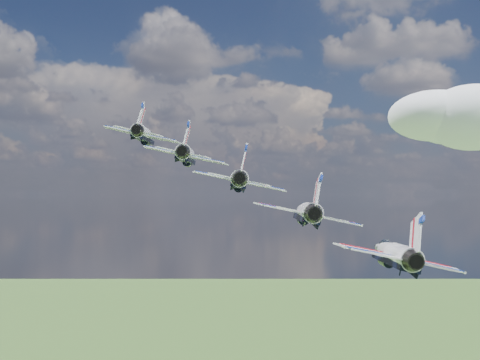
# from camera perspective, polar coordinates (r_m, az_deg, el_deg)

# --- Properties ---
(cloud_far) EXTENTS (63.52, 49.91, 24.95)m
(cloud_far) POSITION_cam_1_polar(r_m,az_deg,el_deg) (298.96, 17.73, 5.85)
(cloud_far) COLOR white
(jet_0) EXTENTS (12.53, 16.32, 6.58)m
(jet_0) POSITION_cam_1_polar(r_m,az_deg,el_deg) (88.24, -8.96, 4.24)
(jet_0) COLOR white
(jet_1) EXTENTS (12.53, 16.32, 6.58)m
(jet_1) POSITION_cam_1_polar(r_m,az_deg,el_deg) (79.05, -4.98, 2.37)
(jet_1) COLOR white
(jet_2) EXTENTS (12.53, 16.32, 6.58)m
(jet_2) POSITION_cam_1_polar(r_m,az_deg,el_deg) (70.43, 0.00, 0.00)
(jet_2) COLOR white
(jet_3) EXTENTS (12.53, 16.32, 6.58)m
(jet_3) POSITION_cam_1_polar(r_m,az_deg,el_deg) (62.65, 6.29, -2.99)
(jet_3) COLOR white
(jet_4) EXTENTS (12.53, 16.32, 6.58)m
(jet_4) POSITION_cam_1_polar(r_m,az_deg,el_deg) (56.04, 14.26, -6.69)
(jet_4) COLOR white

